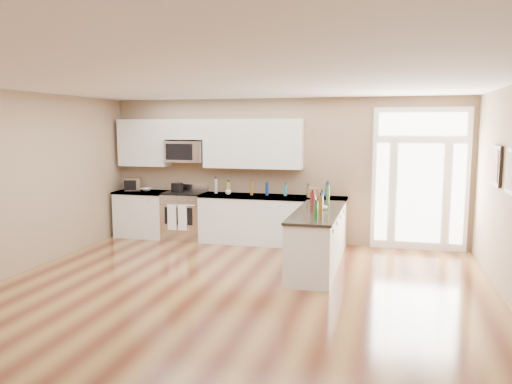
# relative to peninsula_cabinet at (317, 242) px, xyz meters

# --- Properties ---
(ground) EXTENTS (8.00, 8.00, 0.00)m
(ground) POSITION_rel_peninsula_cabinet_xyz_m (-0.93, -2.24, -0.43)
(ground) COLOR #552818
(room_shell) EXTENTS (8.00, 8.00, 8.00)m
(room_shell) POSITION_rel_peninsula_cabinet_xyz_m (-0.93, -2.24, 1.27)
(room_shell) COLOR #94795D
(room_shell) RESTS_ON ground
(back_cabinet_left) EXTENTS (1.10, 0.66, 0.94)m
(back_cabinet_left) POSITION_rel_peninsula_cabinet_xyz_m (-3.80, 1.45, 0.00)
(back_cabinet_left) COLOR silver
(back_cabinet_left) RESTS_ON ground
(back_cabinet_right) EXTENTS (2.85, 0.66, 0.94)m
(back_cabinet_right) POSITION_rel_peninsula_cabinet_xyz_m (-1.08, 1.45, 0.00)
(back_cabinet_right) COLOR silver
(back_cabinet_right) RESTS_ON ground
(peninsula_cabinet) EXTENTS (0.69, 2.32, 0.94)m
(peninsula_cabinet) POSITION_rel_peninsula_cabinet_xyz_m (0.00, 0.00, 0.00)
(peninsula_cabinet) COLOR silver
(peninsula_cabinet) RESTS_ON ground
(upper_cabinet_left) EXTENTS (1.04, 0.33, 0.95)m
(upper_cabinet_left) POSITION_rel_peninsula_cabinet_xyz_m (-3.81, 1.59, 1.49)
(upper_cabinet_left) COLOR silver
(upper_cabinet_left) RESTS_ON room_shell
(upper_cabinet_right) EXTENTS (1.94, 0.33, 0.95)m
(upper_cabinet_right) POSITION_rel_peninsula_cabinet_xyz_m (-1.50, 1.59, 1.49)
(upper_cabinet_right) COLOR silver
(upper_cabinet_right) RESTS_ON room_shell
(upper_cabinet_short) EXTENTS (0.82, 0.33, 0.40)m
(upper_cabinet_short) POSITION_rel_peninsula_cabinet_xyz_m (-2.88, 1.59, 1.77)
(upper_cabinet_short) COLOR silver
(upper_cabinet_short) RESTS_ON room_shell
(microwave) EXTENTS (0.78, 0.41, 0.42)m
(microwave) POSITION_rel_peninsula_cabinet_xyz_m (-2.88, 1.56, 1.33)
(microwave) COLOR silver
(microwave) RESTS_ON room_shell
(entry_door) EXTENTS (1.70, 0.10, 2.60)m
(entry_door) POSITION_rel_peninsula_cabinet_xyz_m (1.62, 1.71, 0.87)
(entry_door) COLOR white
(entry_door) RESTS_ON ground
(wall_art_near) EXTENTS (0.05, 0.58, 0.58)m
(wall_art_near) POSITION_rel_peninsula_cabinet_xyz_m (2.54, -0.04, 1.27)
(wall_art_near) COLOR black
(wall_art_near) RESTS_ON room_shell
(kitchen_range) EXTENTS (0.80, 0.71, 1.08)m
(kitchen_range) POSITION_rel_peninsula_cabinet_xyz_m (-2.87, 1.45, 0.04)
(kitchen_range) COLOR silver
(kitchen_range) RESTS_ON ground
(stockpot) EXTENTS (0.30, 0.30, 0.19)m
(stockpot) POSITION_rel_peninsula_cabinet_xyz_m (-3.04, 1.49, 0.61)
(stockpot) COLOR black
(stockpot) RESTS_ON kitchen_range
(toaster_oven) EXTENTS (0.37, 0.33, 0.27)m
(toaster_oven) POSITION_rel_peninsula_cabinet_xyz_m (-4.00, 1.45, 0.64)
(toaster_oven) COLOR silver
(toaster_oven) RESTS_ON back_cabinet_left
(cardboard_box) EXTENTS (0.23, 0.17, 0.18)m
(cardboard_box) POSITION_rel_peninsula_cabinet_xyz_m (-0.27, 1.46, 0.59)
(cardboard_box) COLOR brown
(cardboard_box) RESTS_ON back_cabinet_right
(bowl_left) EXTENTS (0.26, 0.26, 0.05)m
(bowl_left) POSITION_rel_peninsula_cabinet_xyz_m (-3.75, 1.53, 0.53)
(bowl_left) COLOR white
(bowl_left) RESTS_ON back_cabinet_left
(bowl_peninsula) EXTENTS (0.19, 0.19, 0.05)m
(bowl_peninsula) POSITION_rel_peninsula_cabinet_xyz_m (0.06, 0.11, 0.53)
(bowl_peninsula) COLOR white
(bowl_peninsula) RESTS_ON peninsula_cabinet
(cup_counter) EXTENTS (0.12, 0.12, 0.09)m
(cup_counter) POSITION_rel_peninsula_cabinet_xyz_m (-1.94, 1.41, 0.55)
(cup_counter) COLOR white
(cup_counter) RESTS_ON back_cabinet_right
(counter_bottles) EXTENTS (2.40, 2.45, 0.32)m
(counter_bottles) POSITION_rel_peninsula_cabinet_xyz_m (-0.57, 0.74, 0.64)
(counter_bottles) COLOR #19591E
(counter_bottles) RESTS_ON back_cabinet_right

